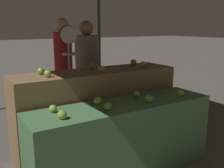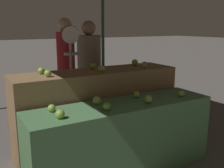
# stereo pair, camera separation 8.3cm
# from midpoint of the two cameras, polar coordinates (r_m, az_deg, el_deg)

# --- Properties ---
(display_counter_front) EXTENTS (2.06, 0.55, 0.78)m
(display_counter_front) POSITION_cam_midpoint_polar(r_m,az_deg,el_deg) (2.91, 3.18, -11.69)
(display_counter_front) COLOR #4C7A4C
(display_counter_front) RESTS_ON ground_plane
(display_counter_back) EXTENTS (2.06, 0.55, 1.05)m
(display_counter_back) POSITION_cam_midpoint_polar(r_m,az_deg,el_deg) (3.34, -2.46, -5.96)
(display_counter_back) COLOR olive
(display_counter_back) RESTS_ON ground_plane
(apple_front_0) EXTENTS (0.09, 0.09, 0.09)m
(apple_front_0) POSITION_cam_midpoint_polar(r_m,az_deg,el_deg) (2.35, -10.27, -6.47)
(apple_front_0) COLOR #84AD3D
(apple_front_0) RESTS_ON display_counter_front
(apple_front_1) EXTENTS (0.08, 0.08, 0.08)m
(apple_front_1) POSITION_cam_midpoint_polar(r_m,az_deg,el_deg) (2.55, -0.21, -4.86)
(apple_front_1) COLOR #84AD3D
(apple_front_1) RESTS_ON display_counter_front
(apple_front_2) EXTENTS (0.09, 0.09, 0.09)m
(apple_front_2) POSITION_cam_midpoint_polar(r_m,az_deg,el_deg) (2.80, 8.73, -3.30)
(apple_front_2) COLOR #8EB247
(apple_front_2) RESTS_ON display_counter_front
(apple_front_3) EXTENTS (0.08, 0.08, 0.08)m
(apple_front_3) POSITION_cam_midpoint_polar(r_m,az_deg,el_deg) (3.14, 15.55, -2.02)
(apple_front_3) COLOR #8EB247
(apple_front_3) RESTS_ON display_counter_front
(apple_front_4) EXTENTS (0.08, 0.08, 0.08)m
(apple_front_4) POSITION_cam_midpoint_polar(r_m,az_deg,el_deg) (2.55, -12.09, -5.18)
(apple_front_4) COLOR #8EB247
(apple_front_4) RESTS_ON display_counter_front
(apple_front_5) EXTENTS (0.09, 0.09, 0.09)m
(apple_front_5) POSITION_cam_midpoint_polar(r_m,az_deg,el_deg) (2.73, -2.44, -3.59)
(apple_front_5) COLOR #8EB247
(apple_front_5) RESTS_ON display_counter_front
(apple_front_6) EXTENTS (0.08, 0.08, 0.08)m
(apple_front_6) POSITION_cam_midpoint_polar(r_m,az_deg,el_deg) (2.99, 6.13, -2.28)
(apple_front_6) COLOR #7AA338
(apple_front_6) RESTS_ON display_counter_front
(apple_back_0) EXTENTS (0.08, 0.08, 0.08)m
(apple_back_0) POSITION_cam_midpoint_polar(r_m,az_deg,el_deg) (2.88, -13.01, 2.27)
(apple_back_0) COLOR #8EB247
(apple_back_0) RESTS_ON display_counter_back
(apple_back_1) EXTENTS (0.08, 0.08, 0.08)m
(apple_back_1) POSITION_cam_midpoint_polar(r_m,az_deg,el_deg) (3.11, -1.49, 3.33)
(apple_back_1) COLOR #8EB247
(apple_back_1) RESTS_ON display_counter_back
(apple_back_2) EXTENTS (0.08, 0.08, 0.08)m
(apple_back_2) POSITION_cam_midpoint_polar(r_m,az_deg,el_deg) (3.48, 7.74, 4.23)
(apple_back_2) COLOR #8EB247
(apple_back_2) RESTS_ON display_counter_back
(apple_back_3) EXTENTS (0.08, 0.08, 0.08)m
(apple_back_3) POSITION_cam_midpoint_polar(r_m,az_deg,el_deg) (3.06, -14.40, 2.81)
(apple_back_3) COLOR #84AD3D
(apple_back_3) RESTS_ON display_counter_back
(apple_back_4) EXTENTS (0.08, 0.08, 0.08)m
(apple_back_4) POSITION_cam_midpoint_polar(r_m,az_deg,el_deg) (3.31, -3.50, 3.93)
(apple_back_4) COLOR #7AA338
(apple_back_4) RESTS_ON display_counter_back
(apple_back_5) EXTENTS (0.09, 0.09, 0.09)m
(apple_back_5) POSITION_cam_midpoint_polar(r_m,az_deg,el_deg) (3.65, 5.65, 4.72)
(apple_back_5) COLOR #8EB247
(apple_back_5) RESTS_ON display_counter_back
(produce_scale) EXTENTS (0.26, 0.20, 1.59)m
(produce_scale) POSITION_cam_midpoint_polar(r_m,az_deg,el_deg) (3.71, -8.29, 5.63)
(produce_scale) COLOR #99999E
(produce_scale) RESTS_ON ground_plane
(person_vendor_at_scale) EXTENTS (0.45, 0.45, 1.66)m
(person_vendor_at_scale) POSITION_cam_midpoint_polar(r_m,az_deg,el_deg) (4.12, -4.38, 3.74)
(person_vendor_at_scale) COLOR #2D2D38
(person_vendor_at_scale) RESTS_ON ground_plane
(person_customer_left) EXTENTS (0.37, 0.37, 1.72)m
(person_customer_left) POSITION_cam_midpoint_polar(r_m,az_deg,el_deg) (4.49, -9.44, 5.06)
(person_customer_left) COLOR #2D2D38
(person_customer_left) RESTS_ON ground_plane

